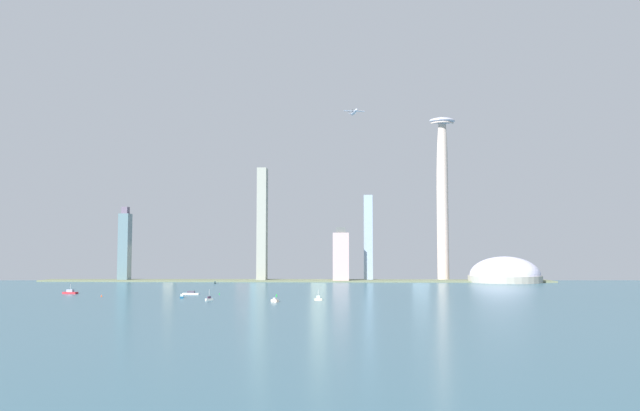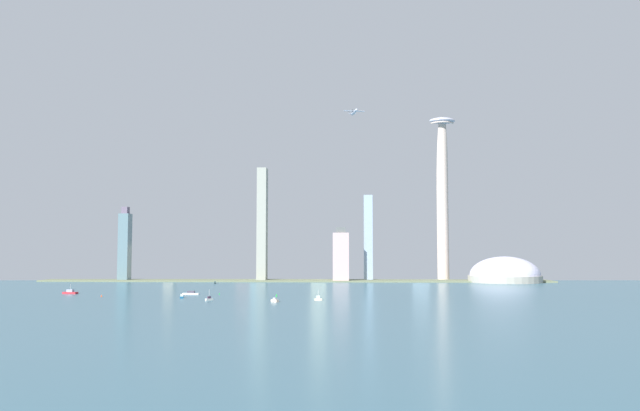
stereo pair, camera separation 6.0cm
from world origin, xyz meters
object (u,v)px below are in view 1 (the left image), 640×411
at_px(boat_3, 318,299).
at_px(boat_6, 209,299).
at_px(skyscraper_0, 420,259).
at_px(skyscraper_4, 368,238).
at_px(airplane, 354,112).
at_px(stadium_dome, 505,276).
at_px(skyscraper_3, 262,224).
at_px(boat_1, 191,293).
at_px(boat_2, 70,292).
at_px(skyscraper_7, 170,261).
at_px(skyscraper_8, 319,235).
at_px(boat_0, 275,300).
at_px(channel_buoy_0, 277,295).
at_px(boat_5, 215,283).
at_px(observation_tower, 442,175).
at_px(skyscraper_2, 255,236).
at_px(skyscraper_5, 125,246).
at_px(channel_buoy_2, 102,296).
at_px(skyscraper_6, 341,256).
at_px(boat_4, 182,296).
at_px(skyscraper_1, 245,255).
at_px(channel_buoy_1, 219,293).

bearing_deg(boat_3, boat_6, -2.08).
bearing_deg(boat_6, skyscraper_0, -164.97).
xyz_separation_m(skyscraper_4, airplane, (-21.38, -73.66, 182.30)).
relative_size(stadium_dome, skyscraper_3, 0.62).
relative_size(boat_1, boat_2, 1.11).
height_order(stadium_dome, skyscraper_7, skyscraper_7).
bearing_deg(airplane, skyscraper_8, -163.19).
bearing_deg(boat_0, boat_6, -151.77).
distance_m(skyscraper_8, channel_buoy_0, 384.87).
distance_m(skyscraper_8, boat_5, 204.49).
distance_m(skyscraper_7, channel_buoy_0, 484.70).
height_order(stadium_dome, airplane, airplane).
xyz_separation_m(stadium_dome, boat_5, (-416.37, -61.35, -7.75)).
bearing_deg(skyscraper_7, observation_tower, -9.19).
relative_size(skyscraper_3, boat_2, 10.63).
bearing_deg(skyscraper_0, boat_5, -155.38).
bearing_deg(observation_tower, boat_2, -144.12).
relative_size(boat_5, airplane, 0.21).
xyz_separation_m(boat_3, airplane, (38.46, 326.02, 246.71)).
distance_m(skyscraper_4, skyscraper_8, 83.23).
bearing_deg(skyscraper_2, boat_0, -79.54).
distance_m(skyscraper_5, boat_6, 440.83).
distance_m(skyscraper_5, boat_0, 486.39).
xyz_separation_m(skyscraper_2, skyscraper_3, (15.92, -37.66, 16.61)).
relative_size(skyscraper_0, channel_buoy_2, 43.82).
bearing_deg(boat_6, boat_1, -111.60).
height_order(channel_buoy_2, airplane, airplane).
bearing_deg(skyscraper_7, skyscraper_6, -21.90).
bearing_deg(boat_0, skyscraper_2, 141.80).
relative_size(skyscraper_3, skyscraper_5, 1.52).
relative_size(boat_2, boat_4, 1.16).
height_order(skyscraper_3, channel_buoy_0, skyscraper_3).
xyz_separation_m(boat_2, boat_4, (134.50, -52.62, -0.41)).
bearing_deg(boat_4, boat_6, 30.18).
height_order(skyscraper_0, skyscraper_3, skyscraper_3).
bearing_deg(channel_buoy_2, observation_tower, 42.60).
distance_m(observation_tower, skyscraper_7, 473.72).
bearing_deg(boat_3, skyscraper_7, -64.62).
distance_m(boat_2, boat_3, 282.67).
bearing_deg(observation_tower, channel_buoy_2, -137.40).
relative_size(skyscraper_2, boat_3, 14.28).
bearing_deg(channel_buoy_2, boat_6, -20.99).
relative_size(skyscraper_3, boat_3, 17.67).
bearing_deg(skyscraper_8, boat_2, -126.10).
bearing_deg(observation_tower, skyscraper_6, -164.45).
xyz_separation_m(skyscraper_2, boat_0, (80.79, -437.79, -68.45)).
distance_m(skyscraper_1, skyscraper_8, 133.38).
height_order(skyscraper_8, boat_0, skyscraper_8).
xyz_separation_m(skyscraper_3, channel_buoy_1, (-4.65, -303.52, -85.46)).
bearing_deg(boat_0, observation_tower, 104.55).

